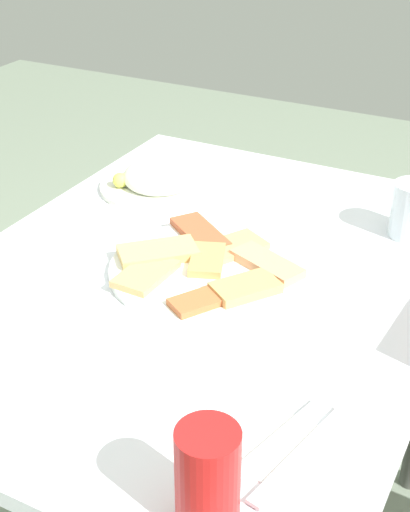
{
  "coord_description": "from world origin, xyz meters",
  "views": [
    {
      "loc": [
        0.89,
        0.46,
        1.36
      ],
      "look_at": [
        -0.0,
        0.0,
        0.77
      ],
      "focal_mm": 51.27,
      "sensor_mm": 36.0,
      "label": 1
    }
  ],
  "objects_px": {
    "pide_platter": "(206,266)",
    "salad_plate_greens": "(159,179)",
    "dining_table": "(204,321)",
    "spoon": "(302,454)",
    "paper_napkin": "(287,451)",
    "fork": "(273,443)",
    "soda_can": "(208,479)"
  },
  "relations": [
    {
      "from": "pide_platter",
      "to": "salad_plate_greens",
      "type": "height_order",
      "value": "salad_plate_greens"
    },
    {
      "from": "dining_table",
      "to": "spoon",
      "type": "bearing_deg",
      "value": 42.89
    },
    {
      "from": "dining_table",
      "to": "pide_platter",
      "type": "height_order",
      "value": "pide_platter"
    },
    {
      "from": "dining_table",
      "to": "paper_napkin",
      "type": "height_order",
      "value": "paper_napkin"
    },
    {
      "from": "fork",
      "to": "spoon",
      "type": "height_order",
      "value": "same"
    },
    {
      "from": "spoon",
      "to": "pide_platter",
      "type": "bearing_deg",
      "value": -125.46
    },
    {
      "from": "fork",
      "to": "paper_napkin",
      "type": "bearing_deg",
      "value": 105.07
    },
    {
      "from": "soda_can",
      "to": "spoon",
      "type": "xyz_separation_m",
      "value": [
        -0.13,
        0.05,
        -0.06
      ]
    },
    {
      "from": "paper_napkin",
      "to": "spoon",
      "type": "bearing_deg",
      "value": 90.0
    },
    {
      "from": "dining_table",
      "to": "fork",
      "type": "height_order",
      "value": "fork"
    },
    {
      "from": "pide_platter",
      "to": "fork",
      "type": "relative_size",
      "value": 1.63
    },
    {
      "from": "spoon",
      "to": "paper_napkin",
      "type": "bearing_deg",
      "value": -77.83
    },
    {
      "from": "salad_plate_greens",
      "to": "spoon",
      "type": "xyz_separation_m",
      "value": [
        0.55,
        0.51,
        -0.01
      ]
    },
    {
      "from": "salad_plate_greens",
      "to": "spoon",
      "type": "height_order",
      "value": "salad_plate_greens"
    },
    {
      "from": "paper_napkin",
      "to": "pide_platter",
      "type": "bearing_deg",
      "value": -139.5
    },
    {
      "from": "salad_plate_greens",
      "to": "dining_table",
      "type": "bearing_deg",
      "value": 42.78
    },
    {
      "from": "pide_platter",
      "to": "spoon",
      "type": "distance_m",
      "value": 0.42
    },
    {
      "from": "fork",
      "to": "dining_table",
      "type": "bearing_deg",
      "value": -125.87
    },
    {
      "from": "fork",
      "to": "pide_platter",
      "type": "bearing_deg",
      "value": -126.41
    },
    {
      "from": "pide_platter",
      "to": "soda_can",
      "type": "distance_m",
      "value": 0.5
    },
    {
      "from": "dining_table",
      "to": "spoon",
      "type": "height_order",
      "value": "spoon"
    },
    {
      "from": "pide_platter",
      "to": "salad_plate_greens",
      "type": "distance_m",
      "value": 0.33
    },
    {
      "from": "pide_platter",
      "to": "spoon",
      "type": "xyz_separation_m",
      "value": [
        0.31,
        0.28,
        -0.01
      ]
    },
    {
      "from": "soda_can",
      "to": "paper_napkin",
      "type": "bearing_deg",
      "value": 164.13
    },
    {
      "from": "salad_plate_greens",
      "to": "spoon",
      "type": "distance_m",
      "value": 0.75
    },
    {
      "from": "dining_table",
      "to": "soda_can",
      "type": "distance_m",
      "value": 0.52
    },
    {
      "from": "pide_platter",
      "to": "salad_plate_greens",
      "type": "relative_size",
      "value": 1.29
    },
    {
      "from": "pide_platter",
      "to": "soda_can",
      "type": "bearing_deg",
      "value": 27.55
    },
    {
      "from": "soda_can",
      "to": "fork",
      "type": "bearing_deg",
      "value": 171.82
    },
    {
      "from": "dining_table",
      "to": "spoon",
      "type": "relative_size",
      "value": 5.31
    },
    {
      "from": "dining_table",
      "to": "fork",
      "type": "xyz_separation_m",
      "value": [
        0.31,
        0.25,
        0.1
      ]
    },
    {
      "from": "pide_platter",
      "to": "soda_can",
      "type": "xyz_separation_m",
      "value": [
        0.44,
        0.23,
        0.05
      ]
    }
  ]
}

